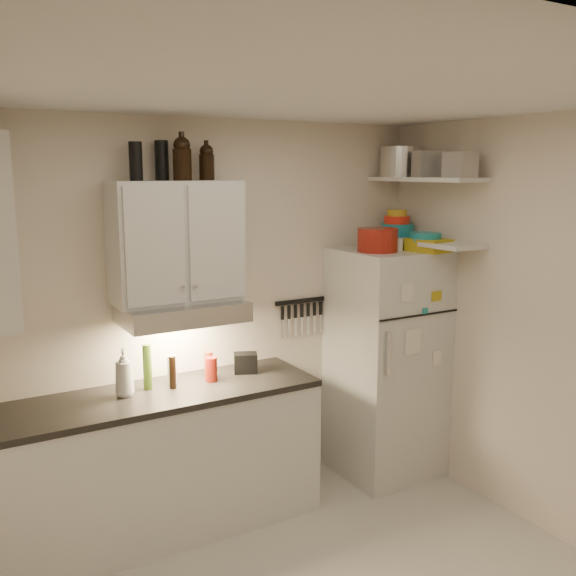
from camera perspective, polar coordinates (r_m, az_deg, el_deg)
ceiling at (r=3.00m, az=4.78°, el=17.09°), size 3.20×3.00×0.02m
back_wall at (r=4.41m, az=-6.83°, el=-2.27°), size 3.20×0.02×2.60m
right_wall at (r=4.23m, az=22.71°, el=-3.55°), size 0.02×3.00×2.60m
base_cabinet at (r=4.23m, az=-11.91°, el=-15.33°), size 2.10×0.60×0.88m
countertop at (r=4.05m, az=-12.16°, el=-9.45°), size 2.10×0.62×0.04m
upper_cabinet at (r=4.05m, az=-9.89°, el=4.08°), size 0.80×0.33×0.75m
range_hood at (r=4.06m, az=-9.38°, el=-2.12°), size 0.76×0.46×0.12m
fridge at (r=4.87m, az=8.71°, el=-6.59°), size 0.70×0.68×1.70m
shelf_hi at (r=4.69m, az=12.14°, el=9.42°), size 0.30×0.95×0.03m
shelf_lo at (r=4.71m, az=11.94°, el=4.07°), size 0.30×0.95×0.03m
knife_strip at (r=4.70m, az=1.13°, el=-1.16°), size 0.42×0.02×0.03m
dutch_oven at (r=4.54m, az=7.96°, el=4.25°), size 0.33×0.33×0.16m
book_stack at (r=4.61m, az=12.41°, el=3.74°), size 0.25×0.29×0.09m
spice_jar at (r=4.60m, az=9.84°, el=3.82°), size 0.07×0.07×0.09m
stock_pot at (r=4.91m, az=10.00°, el=10.98°), size 0.40×0.40×0.22m
tin_a at (r=4.63m, az=12.35°, el=10.71°), size 0.22×0.21×0.18m
tin_b at (r=4.39m, az=15.06°, el=10.54°), size 0.18×0.18×0.17m
bowl_teal at (r=4.90m, az=9.71°, el=5.12°), size 0.24×0.24×0.10m
bowl_orange at (r=4.89m, az=9.65°, el=6.00°), size 0.19×0.19×0.06m
bowl_yellow at (r=4.88m, az=9.67°, el=6.61°), size 0.15×0.15×0.05m
plates at (r=4.63m, az=12.12°, el=4.49°), size 0.28×0.28×0.06m
growler_a at (r=4.03m, az=-9.40°, el=11.33°), size 0.15×0.15×0.27m
growler_b at (r=4.14m, az=-7.25°, el=11.06°), size 0.12×0.12×0.23m
thermos_a at (r=4.09m, az=-11.16°, el=11.06°), size 0.10×0.10×0.24m
thermos_b at (r=3.98m, az=-13.39°, el=10.91°), size 0.10×0.10×0.23m
soap_bottle at (r=4.00m, az=-14.39°, el=-7.06°), size 0.15×0.15×0.33m
pepper_mill at (r=4.25m, az=-7.08°, el=-6.81°), size 0.07×0.07×0.18m
oil_bottle at (r=4.09m, az=-12.40°, el=-6.86°), size 0.06×0.06×0.29m
vinegar_bottle at (r=4.09m, az=-10.23°, el=-7.39°), size 0.05×0.05×0.21m
clear_bottle at (r=4.19m, az=-10.27°, el=-7.12°), size 0.07×0.07×0.18m
red_jar at (r=4.19m, az=-6.85°, el=-7.18°), size 0.08×0.08×0.16m
caddy at (r=4.35m, az=-3.79°, el=-6.66°), size 0.19×0.16×0.13m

